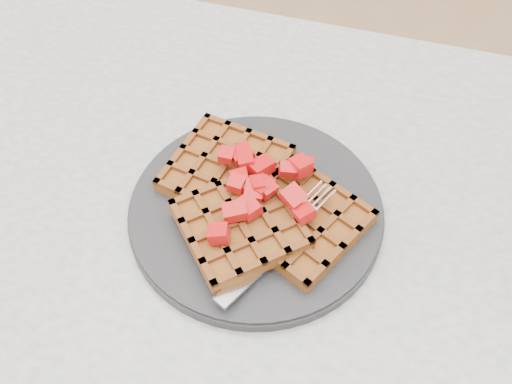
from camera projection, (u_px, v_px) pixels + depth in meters
table at (311, 311)px, 0.68m from camera, size 1.20×0.80×0.75m
plate at (256, 210)px, 0.62m from camera, size 0.28×0.28×0.02m
waffles at (255, 202)px, 0.60m from camera, size 0.24×0.22×0.03m
strawberry_pile at (256, 184)px, 0.58m from camera, size 0.15×0.15×0.02m
fork at (284, 240)px, 0.58m from camera, size 0.10×0.17×0.02m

